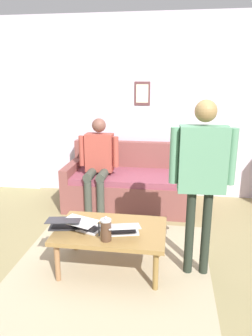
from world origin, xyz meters
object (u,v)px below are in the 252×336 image
object	(u,v)px
person_standing	(202,168)
couch	(130,185)
laptop_left	(84,225)
laptop_center	(123,229)
french_press	(106,230)
person_seated	(98,160)
interior_door	(12,127)
laptop_right	(65,223)
coffee_table	(111,233)

from	to	relation	value
person_standing	couch	bearing A→B (deg)	-61.58
laptop_left	couch	bearing A→B (deg)	-97.07
laptop_center	person_standing	size ratio (longest dim) A/B	0.23
french_press	person_standing	world-z (taller)	person_standing
couch	french_press	world-z (taller)	couch
couch	laptop_center	bearing A→B (deg)	95.80
person_seated	laptop_center	bearing A→B (deg)	111.36
laptop_center	laptop_left	bearing A→B (deg)	-3.61
couch	french_press	size ratio (longest dim) A/B	7.71
interior_door	person_seated	world-z (taller)	interior_door
interior_door	laptop_right	xyz separation A→B (m)	(-1.61, 2.17, -0.56)
laptop_right	person_seated	xyz separation A→B (m)	(0.01, -1.44, 0.26)
laptop_center	french_press	xyz separation A→B (m)	(0.13, 0.15, 0.06)
coffee_table	laptop_right	xyz separation A→B (m)	(0.43, 0.05, 0.09)
laptop_center	person_standing	bearing A→B (deg)	-169.90
laptop_left	person_standing	xyz separation A→B (m)	(-1.06, -0.10, 0.58)
laptop_right	person_seated	size ratio (longest dim) A/B	0.32
laptop_right	person_seated	world-z (taller)	person_seated
laptop_left	laptop_right	distance (m)	0.18
interior_door	laptop_center	xyz separation A→B (m)	(-2.18, 2.20, -0.56)
interior_door	person_seated	distance (m)	1.78
laptop_right	coffee_table	bearing A→B (deg)	-173.74
laptop_center	french_press	distance (m)	0.21
coffee_table	person_seated	distance (m)	1.51
laptop_right	french_press	size ratio (longest dim) A/B	1.79
laptop_left	french_press	bearing A→B (deg)	144.80
laptop_right	couch	bearing A→B (deg)	-103.20
person_seated	interior_door	bearing A→B (deg)	-24.28
couch	person_standing	distance (m)	1.94
interior_door	person_standing	world-z (taller)	interior_door
laptop_left	laptop_center	world-z (taller)	laptop_center
coffee_table	person_standing	bearing A→B (deg)	-176.82
couch	laptop_left	bearing A→B (deg)	82.93
interior_door	french_press	xyz separation A→B (m)	(-2.05, 2.35, -0.50)
interior_door	person_seated	xyz separation A→B (m)	(-1.60, 0.72, -0.30)
laptop_right	laptop_center	bearing A→B (deg)	177.08
interior_door	french_press	world-z (taller)	interior_door
person_seated	french_press	bearing A→B (deg)	105.29
person_seated	couch	bearing A→B (deg)	-150.69
person_standing	french_press	bearing A→B (deg)	18.52
laptop_left	coffee_table	bearing A→B (deg)	-168.11
laptop_right	french_press	xyz separation A→B (m)	(-0.43, 0.18, 0.06)
laptop_left	person_seated	xyz separation A→B (m)	(0.20, -1.45, 0.26)
couch	person_standing	size ratio (longest dim) A/B	1.09
laptop_center	person_standing	world-z (taller)	person_standing
person_standing	person_seated	world-z (taller)	person_standing
french_press	person_standing	size ratio (longest dim) A/B	0.14
interior_door	couch	size ratio (longest dim) A/B	1.16
french_press	laptop_left	bearing A→B (deg)	-35.20
couch	coffee_table	distance (m)	1.62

